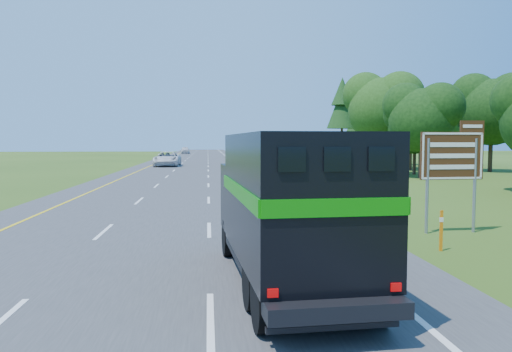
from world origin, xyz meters
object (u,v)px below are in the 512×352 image
object	(u,v)px
white_suv	(167,159)
far_car	(185,150)
horse_truck	(288,205)
exit_sign	(453,160)

from	to	relation	value
white_suv	far_car	size ratio (longest dim) A/B	1.27
horse_truck	exit_sign	bearing A→B (deg)	37.70
far_car	horse_truck	bearing A→B (deg)	-90.59
white_suv	exit_sign	world-z (taller)	exit_sign
horse_truck	exit_sign	world-z (taller)	exit_sign
white_suv	exit_sign	xyz separation A→B (m)	(13.51, -46.97, 1.57)
horse_truck	white_suv	bearing A→B (deg)	93.85
far_car	exit_sign	size ratio (longest dim) A/B	1.35
white_suv	horse_truck	bearing A→B (deg)	-81.47
far_car	exit_sign	xyz separation A→B (m)	(14.05, -109.42, 1.60)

